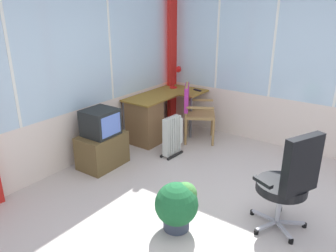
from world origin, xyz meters
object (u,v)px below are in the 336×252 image
desk (147,119)px  tv_remote (197,90)px  wooden_armchair (192,106)px  tv_on_stand (102,141)px  office_chair (290,179)px  space_heater (173,136)px  desk_lamp (178,73)px  potted_plant (178,204)px

desk → tv_remote: (0.92, -0.39, 0.34)m
wooden_armchair → tv_on_stand: (-1.52, 0.51, -0.23)m
tv_remote → desk: bearing=168.7°
wooden_armchair → tv_on_stand: bearing=161.4°
tv_remote → office_chair: size_ratio=0.14×
space_heater → tv_remote: bearing=12.7°
tv_remote → tv_on_stand: 2.01m
desk_lamp → wooden_armchair: (-0.42, -0.57, -0.39)m
desk → office_chair: bearing=-110.6°
desk → wooden_armchair: size_ratio=1.48×
tv_remote → potted_plant: (-2.48, -1.28, -0.46)m
desk → tv_on_stand: bearing=-177.7°
desk_lamp → wooden_armchair: size_ratio=0.41×
wooden_armchair → office_chair: bearing=-125.9°
tv_remote → wooden_armchair: (-0.43, -0.16, -0.15)m
tv_remote → wooden_armchair: bearing=-147.2°
tv_remote → space_heater: tv_remote is taller
desk → potted_plant: size_ratio=2.77×
office_chair → potted_plant: bearing=123.9°
space_heater → desk_lamp: bearing=31.0°
tv_remote → desk_lamp: bearing=102.7°
wooden_armchair → office_chair: office_chair is taller
tv_on_stand → potted_plant: 1.72m
space_heater → wooden_armchair: bearing=7.1°
desk_lamp → tv_remote: 0.47m
desk → potted_plant: bearing=-133.0°
desk_lamp → potted_plant: desk_lamp is taller
desk → desk_lamp: bearing=0.7°
wooden_armchair → potted_plant: size_ratio=1.86×
desk → tv_remote: tv_remote is taller
desk → wooden_armchair: bearing=-48.5°
desk → office_chair: size_ratio=1.31×
desk_lamp → potted_plant: (-2.47, -1.68, -0.71)m
desk → potted_plant: desk is taller
wooden_armchair → space_heater: (-0.66, -0.08, -0.29)m
desk → space_heater: 0.66m
desk_lamp → potted_plant: bearing=-145.7°
desk_lamp → space_heater: 1.43m
space_heater → desk: bearing=75.3°
desk → space_heater: size_ratio=2.31×
office_chair → tv_on_stand: 2.53m
desk → wooden_armchair: (0.49, -0.55, 0.19)m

